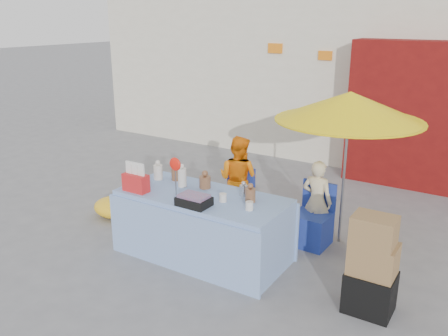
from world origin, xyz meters
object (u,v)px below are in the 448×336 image
Objects in this scene: market_table at (202,225)px; chair_right at (312,227)px; vendor_orange at (238,179)px; box_stack at (372,269)px; vendor_beige at (317,201)px; chair_left at (233,208)px; umbrella at (350,107)px.

chair_right is at bearing 44.64° from market_table.
vendor_orange is (-0.18, 1.21, 0.23)m from market_table.
vendor_beige is at bearing 131.63° from box_stack.
chair_left is at bearing 7.48° from vendor_beige.
chair_right is 0.41× the size of umbrella.
vendor_beige is (-0.00, 0.13, 0.33)m from chair_right.
market_table is 1.11m from chair_left.
chair_left is 0.73× the size of vendor_beige.
vendor_orange is at bearing 1.35° from vendor_beige.
vendor_beige is at bearing -178.65° from vendor_orange.
umbrella is at bearing 120.18° from box_stack.
market_table is 1.67× the size of vendor_orange.
chair_right is 1.61m from box_stack.
box_stack is at bearing 132.97° from vendor_beige.
chair_left is 0.43m from vendor_orange.
box_stack is (2.37, -1.13, 0.25)m from chair_left.
umbrella is at bearing 44.83° from chair_right.
vendor_orange is 1.98m from umbrella.
umbrella reaches higher than box_stack.
market_table is at bearing -78.92° from chair_left.
box_stack is (1.12, -1.26, -0.08)m from vendor_beige.
market_table is at bearing 178.64° from box_stack.
umbrella is at bearing 11.74° from chair_left.
umbrella reaches higher than chair_right.
market_table reaches higher than box_stack.
chair_left is at bearing 99.12° from market_table.
box_stack is at bearing 153.34° from vendor_orange.
umbrella is 2.14m from box_stack.
vendor_orange is at bearing 91.51° from chair_left.
vendor_orange is at bearing 151.99° from box_stack.
chair_left is (-0.18, 1.07, -0.18)m from market_table.
chair_right is at bearing 1.35° from chair_left.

